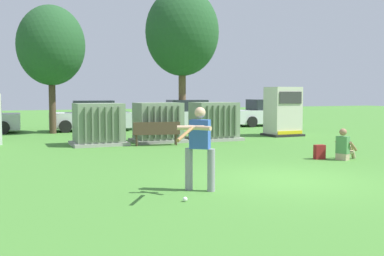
{
  "coord_description": "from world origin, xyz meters",
  "views": [
    {
      "loc": [
        -6.31,
        -9.08,
        2.04
      ],
      "look_at": [
        -0.96,
        3.5,
        1.0
      ],
      "focal_mm": 43.78,
      "sensor_mm": 36.0,
      "label": 1
    }
  ],
  "objects_px": {
    "generator_enclosure": "(283,112)",
    "parked_car_rightmost": "(265,113)",
    "transformer_mid_west": "(158,123)",
    "transformer_mid_east": "(214,122)",
    "transformer_west": "(99,125)",
    "batter": "(199,144)",
    "park_bench": "(157,132)",
    "sports_ball": "(185,199)",
    "seated_spectator": "(344,147)",
    "backpack": "(319,152)",
    "parked_car_right_of_center": "(185,115)",
    "parked_car_left_of_center": "(91,117)"
  },
  "relations": [
    {
      "from": "parked_car_left_of_center",
      "to": "parked_car_rightmost",
      "type": "xyz_separation_m",
      "value": [
        10.59,
        -0.29,
        0.0
      ]
    },
    {
      "from": "backpack",
      "to": "transformer_west",
      "type": "bearing_deg",
      "value": 129.66
    },
    {
      "from": "seated_spectator",
      "to": "parked_car_right_of_center",
      "type": "height_order",
      "value": "parked_car_right_of_center"
    },
    {
      "from": "transformer_mid_west",
      "to": "transformer_mid_east",
      "type": "relative_size",
      "value": 1.0
    },
    {
      "from": "parked_car_rightmost",
      "to": "generator_enclosure",
      "type": "bearing_deg",
      "value": -114.85
    },
    {
      "from": "generator_enclosure",
      "to": "parked_car_right_of_center",
      "type": "height_order",
      "value": "generator_enclosure"
    },
    {
      "from": "sports_ball",
      "to": "generator_enclosure",
      "type": "bearing_deg",
      "value": 48.74
    },
    {
      "from": "park_bench",
      "to": "parked_car_rightmost",
      "type": "relative_size",
      "value": 0.43
    },
    {
      "from": "backpack",
      "to": "parked_car_left_of_center",
      "type": "distance_m",
      "value": 14.09
    },
    {
      "from": "park_bench",
      "to": "backpack",
      "type": "xyz_separation_m",
      "value": [
        3.42,
        -5.43,
        -0.32
      ]
    },
    {
      "from": "batter",
      "to": "parked_car_right_of_center",
      "type": "xyz_separation_m",
      "value": [
        6.24,
        16.08,
        -0.22
      ]
    },
    {
      "from": "transformer_mid_east",
      "to": "seated_spectator",
      "type": "distance_m",
      "value": 7.01
    },
    {
      "from": "transformer_mid_east",
      "to": "park_bench",
      "type": "height_order",
      "value": "transformer_mid_east"
    },
    {
      "from": "generator_enclosure",
      "to": "backpack",
      "type": "xyz_separation_m",
      "value": [
        -3.38,
        -7.0,
        -0.92
      ]
    },
    {
      "from": "batter",
      "to": "seated_spectator",
      "type": "height_order",
      "value": "batter"
    },
    {
      "from": "park_bench",
      "to": "parked_car_right_of_center",
      "type": "xyz_separation_m",
      "value": [
        4.38,
        7.81,
        0.22
      ]
    },
    {
      "from": "generator_enclosure",
      "to": "parked_car_right_of_center",
      "type": "relative_size",
      "value": 0.53
    },
    {
      "from": "sports_ball",
      "to": "parked_car_left_of_center",
      "type": "relative_size",
      "value": 0.02
    },
    {
      "from": "transformer_west",
      "to": "parked_car_left_of_center",
      "type": "height_order",
      "value": "same"
    },
    {
      "from": "transformer_mid_west",
      "to": "backpack",
      "type": "bearing_deg",
      "value": -66.36
    },
    {
      "from": "transformer_west",
      "to": "batter",
      "type": "distance_m",
      "value": 9.38
    },
    {
      "from": "transformer_mid_west",
      "to": "parked_car_left_of_center",
      "type": "bearing_deg",
      "value": 102.33
    },
    {
      "from": "transformer_west",
      "to": "sports_ball",
      "type": "xyz_separation_m",
      "value": [
        -0.5,
        -10.14,
        -0.74
      ]
    },
    {
      "from": "transformer_mid_west",
      "to": "parked_car_right_of_center",
      "type": "distance_m",
      "value": 7.61
    },
    {
      "from": "parked_car_left_of_center",
      "to": "parked_car_right_of_center",
      "type": "height_order",
      "value": "same"
    },
    {
      "from": "parked_car_rightmost",
      "to": "seated_spectator",
      "type": "bearing_deg",
      "value": -112.49
    },
    {
      "from": "transformer_west",
      "to": "sports_ball",
      "type": "bearing_deg",
      "value": -92.8
    },
    {
      "from": "transformer_mid_west",
      "to": "transformer_mid_east",
      "type": "height_order",
      "value": "same"
    },
    {
      "from": "transformer_west",
      "to": "batter",
      "type": "height_order",
      "value": "batter"
    },
    {
      "from": "seated_spectator",
      "to": "park_bench",
      "type": "bearing_deg",
      "value": 124.7
    },
    {
      "from": "parked_car_left_of_center",
      "to": "park_bench",
      "type": "bearing_deg",
      "value": -83.07
    },
    {
      "from": "park_bench",
      "to": "sports_ball",
      "type": "bearing_deg",
      "value": -105.44
    },
    {
      "from": "transformer_mid_east",
      "to": "seated_spectator",
      "type": "height_order",
      "value": "transformer_mid_east"
    },
    {
      "from": "parked_car_right_of_center",
      "to": "parked_car_rightmost",
      "type": "bearing_deg",
      "value": -1.65
    },
    {
      "from": "batter",
      "to": "parked_car_left_of_center",
      "type": "relative_size",
      "value": 0.4
    },
    {
      "from": "generator_enclosure",
      "to": "parked_car_rightmost",
      "type": "bearing_deg",
      "value": 65.15
    },
    {
      "from": "backpack",
      "to": "parked_car_rightmost",
      "type": "bearing_deg",
      "value": 64.66
    },
    {
      "from": "transformer_west",
      "to": "transformer_mid_east",
      "type": "height_order",
      "value": "same"
    },
    {
      "from": "batter",
      "to": "backpack",
      "type": "bearing_deg",
      "value": 28.2
    },
    {
      "from": "seated_spectator",
      "to": "sports_ball",
      "type": "bearing_deg",
      "value": -153.94
    },
    {
      "from": "seated_spectator",
      "to": "backpack",
      "type": "relative_size",
      "value": 2.19
    },
    {
      "from": "park_bench",
      "to": "sports_ball",
      "type": "height_order",
      "value": "park_bench"
    },
    {
      "from": "seated_spectator",
      "to": "transformer_west",
      "type": "bearing_deg",
      "value": 130.99
    },
    {
      "from": "generator_enclosure",
      "to": "sports_ball",
      "type": "bearing_deg",
      "value": -131.26
    },
    {
      "from": "seated_spectator",
      "to": "parked_car_left_of_center",
      "type": "xyz_separation_m",
      "value": [
        -5.0,
        13.78,
        0.38
      ]
    },
    {
      "from": "parked_car_rightmost",
      "to": "park_bench",
      "type": "bearing_deg",
      "value": -141.48
    },
    {
      "from": "transformer_mid_east",
      "to": "generator_enclosure",
      "type": "bearing_deg",
      "value": 7.18
    },
    {
      "from": "generator_enclosure",
      "to": "transformer_west",
      "type": "bearing_deg",
      "value": -177.02
    },
    {
      "from": "transformer_west",
      "to": "parked_car_rightmost",
      "type": "distance_m",
      "value": 13.34
    },
    {
      "from": "park_bench",
      "to": "parked_car_rightmost",
      "type": "xyz_separation_m",
      "value": [
        9.62,
        7.66,
        0.22
      ]
    }
  ]
}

